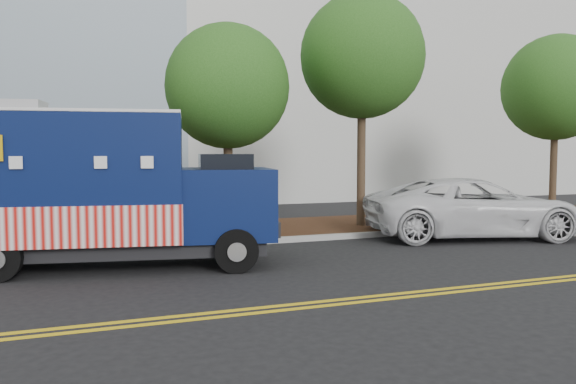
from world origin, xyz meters
name	(u,v)px	position (x,y,z in m)	size (l,w,h in m)	color
ground	(200,258)	(0.00, 0.00, 0.00)	(120.00, 120.00, 0.00)	black
curb	(189,245)	(0.00, 1.40, 0.07)	(120.00, 0.18, 0.15)	#9E9E99
mulch_strip	(175,234)	(0.00, 3.50, 0.07)	(120.00, 4.00, 0.15)	black
centerline_near	(260,308)	(0.00, -4.45, 0.01)	(120.00, 0.10, 0.01)	gold
centerline_far	(265,312)	(0.00, -4.70, 0.01)	(120.00, 0.10, 0.01)	gold
tree_b	(228,87)	(1.39, 2.78, 4.24)	(3.48, 3.48, 5.99)	#38281C
tree_c	(362,57)	(5.67, 2.89, 5.34)	(3.82, 3.82, 7.26)	#38281C
tree_d	(556,88)	(14.24, 3.66, 4.82)	(3.92, 3.92, 6.80)	#38281C
sign_post	(51,204)	(-3.18, 1.65, 1.20)	(0.06, 0.06, 2.40)	#473828
food_truck	(102,193)	(-2.12, -0.26, 1.56)	(6.87, 3.54, 3.46)	black
white_car	(474,208)	(7.94, 0.37, 0.85)	(2.81, 6.09, 1.69)	silver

